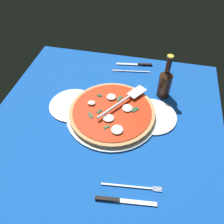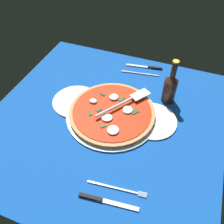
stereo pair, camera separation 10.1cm
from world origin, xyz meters
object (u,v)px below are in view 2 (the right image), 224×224
pizza (112,112)px  place_setting_near (110,195)px  beer_bottle (170,87)px  place_setting_far (144,70)px  dinner_plate_right (152,121)px  dinner_plate_left (76,101)px  pizza_server (125,102)px

pizza → place_setting_near: size_ratio=1.73×
place_setting_near → pizza: bearing=103.2°
beer_bottle → place_setting_far: bearing=132.1°
dinner_plate_right → pizza: pizza is taller
dinner_plate_left → beer_bottle: beer_bottle is taller
pizza → place_setting_far: 35.50cm
place_setting_far → place_setting_near: bearing=87.9°
pizza_server → place_setting_far: (0.48, 29.87, -4.32)cm
pizza → beer_bottle: size_ratio=1.69×
place_setting_near → dinner_plate_right: bearing=75.7°
beer_bottle → place_setting_near: bearing=-99.3°
pizza_server → beer_bottle: beer_bottle is taller
beer_bottle → pizza_server: bearing=-143.4°
dinner_plate_left → dinner_plate_right: 35.30cm
pizza → beer_bottle: 27.43cm
dinner_plate_right → place_setting_near: size_ratio=0.98×
pizza_server → place_setting_near: size_ratio=1.16×
pizza → place_setting_far: size_ratio=1.85×
dinner_plate_right → pizza: 17.27cm
place_setting_far → beer_bottle: size_ratio=0.92×
place_setting_far → beer_bottle: bearing=123.6°
place_setting_far → beer_bottle: (15.96, -17.68, 7.60)cm
pizza_server → place_setting_near: 40.04cm
dinner_plate_right → place_setting_near: (-5.02, -36.35, -0.13)cm
pizza_server → place_setting_near: bearing=-133.8°
place_setting_near → dinner_plate_left: bearing=124.1°
pizza_server → pizza: bearing=178.5°
pizza_server → dinner_plate_right: bearing=-66.9°
dinner_plate_right → place_setting_far: bearing=111.3°
place_setting_near → place_setting_far: (-7.62, 68.84, -0.01)cm
dinner_plate_left → pizza: bearing=-5.7°
dinner_plate_right → pizza: bearing=-171.0°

